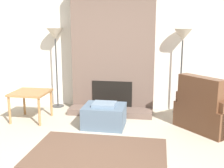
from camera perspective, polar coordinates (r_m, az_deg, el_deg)
name	(u,v)px	position (r m, az deg, el deg)	size (l,w,h in m)	color
wall_back	(115,46)	(5.92, 0.69, 7.69)	(7.36, 0.06, 2.60)	silver
fireplace	(113,50)	(5.69, 0.30, 6.91)	(1.64, 0.78, 2.60)	brown
ottoman	(104,115)	(4.92, -1.57, -6.40)	(0.71, 0.61, 0.42)	slate
armchair	(210,112)	(5.08, 19.27, -5.38)	(1.33, 1.33, 0.93)	brown
side_table	(31,95)	(5.38, -16.22, -2.22)	(0.64, 0.64, 0.54)	#9E7042
floor_lamp_left	(55,38)	(5.99, -11.47, 9.13)	(0.35, 0.35, 1.68)	#333333
floor_lamp_right	(183,39)	(5.61, 14.19, 8.77)	(0.35, 0.35, 1.67)	#333333
area_rug	(98,152)	(4.04, -2.84, -13.61)	(1.89, 1.21, 0.01)	brown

